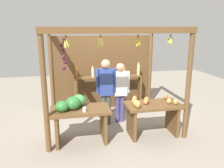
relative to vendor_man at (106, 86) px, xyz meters
name	(u,v)px	position (x,y,z in m)	size (l,w,h in m)	color
ground_plane	(110,122)	(0.12, 0.06, -0.95)	(12.00, 12.00, 0.00)	gray
market_stall	(106,65)	(0.11, 0.53, 0.42)	(2.94, 2.26, 2.31)	brown
fruit_counter_left	(77,112)	(-0.72, -0.73, -0.31)	(1.18, 0.70, 0.98)	brown
fruit_counter_right	(152,111)	(0.87, -0.74, -0.41)	(1.18, 0.64, 0.87)	brown
bottle_shelf_unit	(109,84)	(0.24, 0.87, -0.16)	(1.88, 0.22, 1.36)	brown
vendor_man	(106,86)	(0.00, 0.00, 0.00)	(0.48, 0.21, 1.59)	#424A41
vendor_woman	(120,88)	(0.36, 0.08, -0.08)	(0.48, 0.20, 1.47)	#453F76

